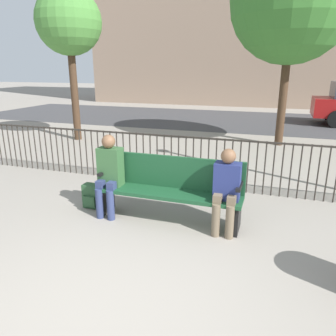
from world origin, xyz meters
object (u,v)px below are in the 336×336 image
Objects in this scene: tree_0 at (293,1)px; seated_person_0 at (109,171)px; tree_1 at (69,23)px; park_bench at (170,186)px; seated_person_1 at (226,187)px; backpack at (92,196)px.

seated_person_0 is at bearing -112.33° from tree_0.
seated_person_0 is at bearing -51.84° from tree_1.
tree_1 is (-4.44, 4.39, 2.82)m from park_bench.
tree_0 is at bearing 83.69° from seated_person_1.
tree_0 is 1.25× the size of tree_1.
tree_1 reaches higher than seated_person_1.
seated_person_1 is at bearing -96.31° from tree_0.
backpack is 7.17m from tree_0.
seated_person_0 is at bearing 179.85° from seated_person_1.
backpack is at bearing 176.46° from seated_person_1.
seated_person_1 reaches higher than park_bench.
seated_person_0 reaches higher than park_bench.
park_bench is at bearing 8.35° from seated_person_0.
tree_0 reaches higher than seated_person_1.
seated_person_0 is 1.06× the size of seated_person_1.
seated_person_1 is 0.21× the size of tree_0.
seated_person_1 reaches higher than backpack.
park_bench is 1.72× the size of seated_person_0.
tree_1 is (-3.16, 4.39, 3.14)m from backpack.
park_bench is at bearing -44.65° from tree_1.
seated_person_1 is 6.54m from tree_0.
backpack is at bearing -179.79° from park_bench.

